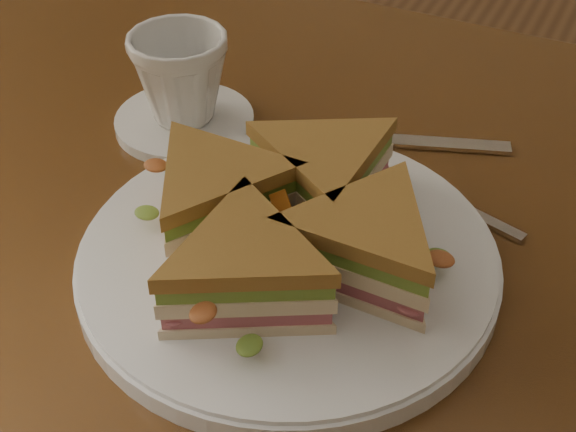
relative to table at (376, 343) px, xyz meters
The scene contains 8 objects.
table is the anchor object (origin of this frame).
plate 0.13m from the table, 143.06° to the right, with size 0.31×0.31×0.02m, color white.
sandwich_wedges 0.16m from the table, 143.06° to the right, with size 0.25×0.25×0.06m.
crisps_mound 0.16m from the table, 143.06° to the right, with size 0.09×0.09×0.05m, color #C96719, non-canonical shape.
spoon 0.15m from the table, 112.82° to the left, with size 0.18×0.07×0.01m.
knife 0.18m from the table, 112.52° to the left, with size 0.21×0.08×0.00m.
saucer 0.26m from the table, 159.61° to the left, with size 0.13×0.13×0.01m, color white.
coffee_cup 0.28m from the table, 159.61° to the left, with size 0.09×0.09×0.08m, color white.
Camera 1 is at (0.13, -0.43, 1.16)m, focal length 50.00 mm.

